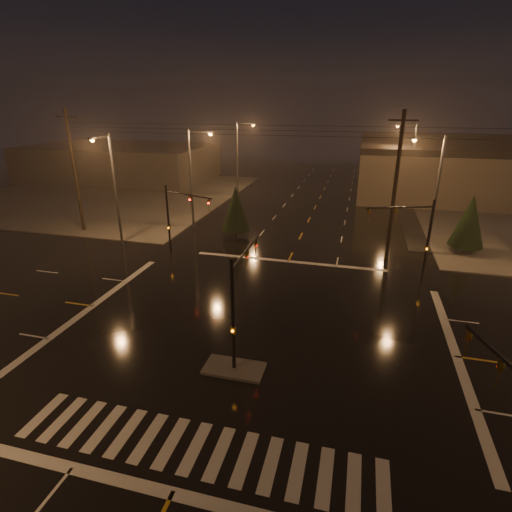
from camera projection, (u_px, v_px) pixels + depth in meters
The scene contains 19 objects.
ground at pixel (255, 329), 23.56m from camera, with size 140.00×140.00×0.00m, color black.
sidewalk_nw at pixel (108, 194), 57.68m from camera, with size 36.00×36.00×0.12m, color #4C4944.
median_island at pixel (234, 368), 19.92m from camera, with size 3.00×1.60×0.15m, color #4C4944.
crosswalk at pixel (195, 448), 15.44m from camera, with size 15.00×2.60×0.01m, color beige.
stop_bar_near at pixel (172, 494), 13.63m from camera, with size 16.00×0.50×0.01m, color beige.
stop_bar_far at pixel (288, 261), 33.48m from camera, with size 16.00×0.50×0.01m, color beige.
commercial_block at pixel (121, 162), 68.69m from camera, with size 30.00×18.00×5.60m, color #443F3C.
signal_mast_median at pixel (238, 294), 19.43m from camera, with size 0.25×4.59×6.00m.
signal_mast_ne at pixel (416, 230), 29.09m from camera, with size 4.84×1.86×6.00m.
signal_mast_nw at pixel (176, 213), 33.57m from camera, with size 4.84×1.86×6.00m.
streetlight_1 at pixel (193, 173), 40.34m from camera, with size 2.77×0.32×10.00m.
streetlight_2 at pixel (239, 154), 54.77m from camera, with size 2.77×0.32×10.00m.
streetlight_3 at pixel (433, 188), 33.25m from camera, with size 2.77×0.32×10.00m.
streetlight_4 at pixel (410, 158), 51.29m from camera, with size 2.77×0.32×10.00m.
streetlight_5 at pixel (113, 183), 35.33m from camera, with size 0.32×2.77×10.00m.
utility_pole_0 at pixel (75, 171), 39.16m from camera, with size 2.20×0.32×12.00m.
utility_pole_1 at pixel (395, 187), 32.08m from camera, with size 2.20×0.32×12.00m.
conifer_0 at pixel (469, 221), 34.32m from camera, with size 2.89×2.89×5.22m.
conifer_3 at pixel (236, 208), 38.62m from camera, with size 2.77×2.77×5.03m.
Camera 1 is at (5.25, -19.73, 12.52)m, focal length 28.00 mm.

